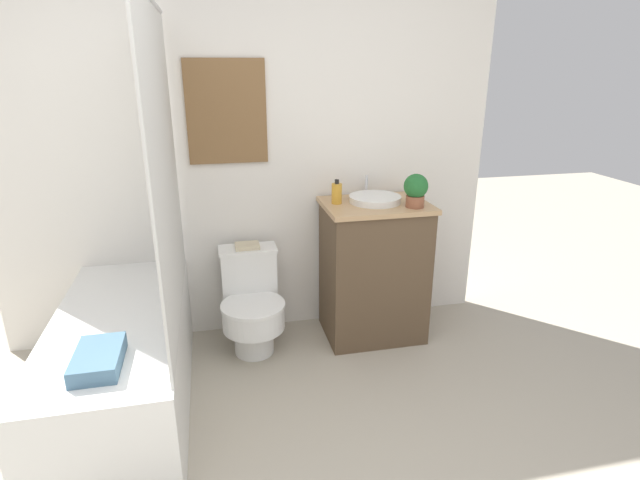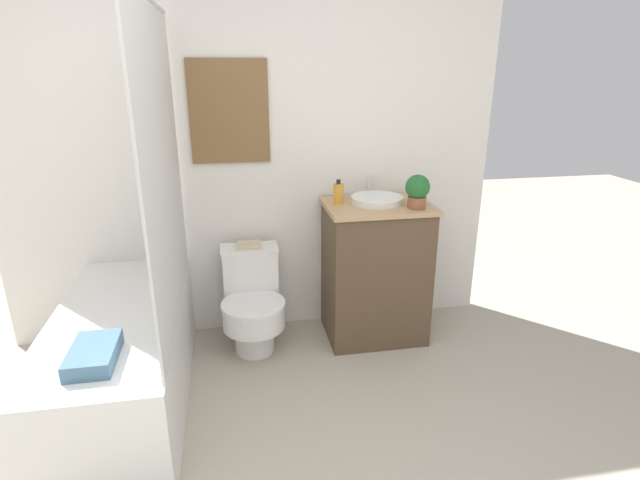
# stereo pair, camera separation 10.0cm
# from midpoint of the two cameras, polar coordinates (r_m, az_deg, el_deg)

# --- Properties ---
(wall_back) EXTENTS (3.12, 0.07, 2.50)m
(wall_back) POSITION_cam_midpoint_polar(r_m,az_deg,el_deg) (3.16, -6.87, 11.07)
(wall_back) COLOR white
(wall_back) RESTS_ON ground_plane
(shower_area) EXTENTS (0.62, 1.46, 1.98)m
(shower_area) POSITION_cam_midpoint_polar(r_m,az_deg,el_deg) (2.79, -20.47, -11.79)
(shower_area) COLOR white
(shower_area) RESTS_ON ground_plane
(toilet) EXTENTS (0.39, 0.53, 0.63)m
(toilet) POSITION_cam_midpoint_polar(r_m,az_deg,el_deg) (3.15, -6.82, -7.07)
(toilet) COLOR white
(toilet) RESTS_ON ground_plane
(vanity) EXTENTS (0.65, 0.49, 0.90)m
(vanity) POSITION_cam_midpoint_polar(r_m,az_deg,el_deg) (3.23, 7.19, -3.54)
(vanity) COLOR brown
(vanity) RESTS_ON ground_plane
(sink) EXTENTS (0.32, 0.36, 0.13)m
(sink) POSITION_cam_midpoint_polar(r_m,az_deg,el_deg) (3.10, 7.43, 4.62)
(sink) COLOR white
(sink) RESTS_ON vanity
(soap_bottle) EXTENTS (0.06, 0.06, 0.15)m
(soap_bottle) POSITION_cam_midpoint_polar(r_m,az_deg,el_deg) (3.05, 3.05, 5.34)
(soap_bottle) COLOR gold
(soap_bottle) RESTS_ON vanity
(potted_plant) EXTENTS (0.14, 0.14, 0.20)m
(potted_plant) POSITION_cam_midpoint_polar(r_m,az_deg,el_deg) (3.00, 12.01, 5.58)
(potted_plant) COLOR brown
(potted_plant) RESTS_ON vanity
(book_on_tank) EXTENTS (0.15, 0.12, 0.02)m
(book_on_tank) POSITION_cam_midpoint_polar(r_m,az_deg,el_deg) (3.14, -7.22, -0.56)
(book_on_tank) COLOR beige
(book_on_tank) RESTS_ON toilet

